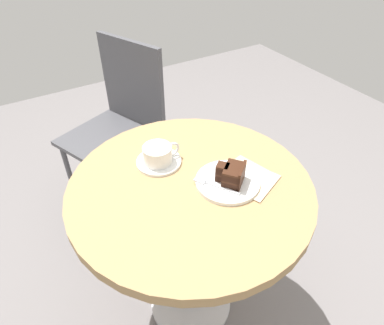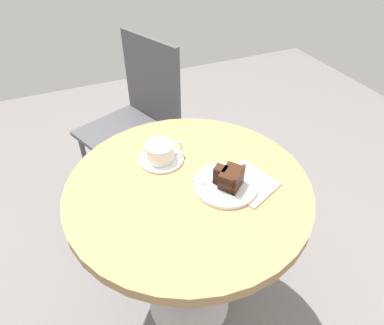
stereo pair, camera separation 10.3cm
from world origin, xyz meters
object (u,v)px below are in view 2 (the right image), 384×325
fork (208,186)px  cafe_chair (139,114)px  coffee_cup (161,151)px  teaspoon (151,154)px  cake_plate (226,185)px  cake_slice (230,178)px  saucer (161,159)px  napkin (246,183)px

fork → cafe_chair: cafe_chair is taller
coffee_cup → teaspoon: size_ratio=1.36×
cake_plate → fork: 0.05m
teaspoon → cake_slice: size_ratio=0.96×
coffee_cup → cake_plate: bearing=-54.7°
teaspoon → cafe_chair: cafe_chair is taller
saucer → napkin: saucer is taller
cake_slice → cake_plate: bearing=118.3°
teaspoon → cake_slice: cake_slice is taller
saucer → napkin: size_ratio=0.71×
saucer → coffee_cup: bearing=-121.0°
saucer → cafe_chair: size_ratio=0.17×
saucer → cake_plate: cake_plate is taller
coffee_cup → cake_plate: coffee_cup is taller
teaspoon → cake_plate: size_ratio=0.47×
teaspoon → cafe_chair: bearing=8.1°
coffee_cup → napkin: (0.20, -0.20, -0.04)m
napkin → fork: bearing=169.0°
cake_plate → fork: fork is taller
fork → napkin: bearing=-131.8°
cake_plate → napkin: cake_plate is taller
teaspoon → napkin: bearing=-118.2°
cake_slice → napkin: 0.07m
coffee_cup → teaspoon: coffee_cup is taller
saucer → teaspoon: (-0.02, 0.03, 0.01)m
coffee_cup → cake_slice: (0.14, -0.20, 0.00)m
coffee_cup → cake_slice: cake_slice is taller
cake_slice → napkin: cake_slice is taller
fork → cake_plate: bearing=-130.6°
fork → napkin: size_ratio=0.64×
saucer → fork: (0.08, -0.18, 0.01)m
teaspoon → fork: (0.10, -0.21, 0.00)m
cake_slice → napkin: (0.06, -0.00, -0.04)m
fork → cafe_chair: (-0.00, 0.75, -0.18)m
napkin → teaspoon: bearing=132.9°
cake_slice → cafe_chair: bearing=94.4°
cake_slice → coffee_cup: bearing=124.9°
napkin → cafe_chair: (-0.12, 0.77, -0.16)m
coffee_cup → cafe_chair: cafe_chair is taller
teaspoon → cafe_chair: 0.57m
coffee_cup → napkin: size_ratio=0.61×
saucer → coffee_cup: coffee_cup is taller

